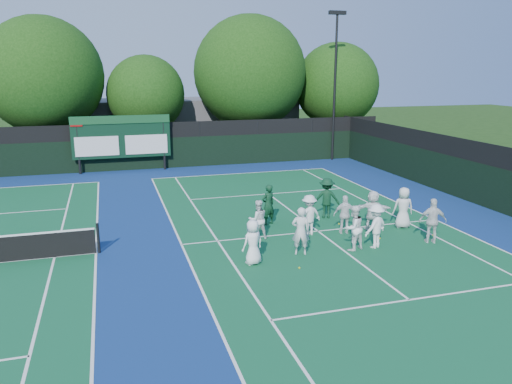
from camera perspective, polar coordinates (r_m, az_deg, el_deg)
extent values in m
plane|color=#1A390F|center=(19.36, 8.28, -5.38)|extent=(120.00, 120.00, 0.00)
cube|color=navy|center=(18.73, -10.08, -6.11)|extent=(34.00, 32.00, 0.01)
cube|color=#11532F|center=(20.22, 7.09, -4.47)|extent=(10.97, 23.77, 0.00)
cube|color=white|center=(31.09, -1.70, 2.15)|extent=(10.97, 0.08, 0.00)
cube|color=white|center=(18.79, -8.51, -5.96)|extent=(0.08, 23.77, 0.00)
cube|color=white|center=(22.91, 19.78, -2.98)|extent=(0.08, 23.77, 0.00)
cube|color=white|center=(19.01, -4.40, -5.60)|extent=(0.08, 23.77, 0.00)
cube|color=white|center=(22.14, 16.91, -3.33)|extent=(0.08, 23.77, 0.00)
cube|color=white|center=(15.02, 17.11, -11.70)|extent=(8.23, 0.08, 0.00)
cube|color=white|center=(25.97, 1.44, -0.22)|extent=(8.23, 0.08, 0.00)
cube|color=white|center=(20.22, 7.09, -4.46)|extent=(0.08, 12.80, 0.00)
cube|color=white|center=(18.65, -17.82, -6.64)|extent=(0.08, 23.77, 0.00)
cube|color=white|center=(18.75, -22.03, -6.90)|extent=(0.08, 23.77, 0.00)
cube|color=black|center=(33.02, -13.27, 4.21)|extent=(34.00, 0.08, 2.00)
cube|color=black|center=(32.81, -13.42, 6.80)|extent=(34.00, 0.05, 1.00)
cube|color=black|center=(24.89, 26.51, 0.02)|extent=(0.08, 32.00, 2.00)
cube|color=black|center=(24.61, 26.89, 3.41)|extent=(0.05, 32.00, 1.00)
cylinder|color=black|center=(32.50, -19.66, 4.97)|extent=(0.16, 0.16, 3.50)
cylinder|color=black|center=(32.64, -10.49, 5.58)|extent=(0.16, 0.16, 3.50)
cube|color=black|center=(32.40, -15.12, 6.08)|extent=(6.00, 0.15, 2.60)
cube|color=#144723|center=(32.18, -15.24, 7.99)|extent=(6.00, 0.05, 0.50)
cube|color=silver|center=(32.37, -17.72, 4.99)|extent=(2.60, 0.04, 1.20)
cube|color=silver|center=(32.45, -12.40, 5.35)|extent=(2.60, 0.04, 1.20)
cube|color=#980D0C|center=(32.23, -19.88, 7.48)|extent=(0.70, 0.04, 0.50)
cube|color=#57575C|center=(41.18, -8.49, 7.70)|extent=(18.00, 6.00, 4.00)
cylinder|color=black|center=(35.72, 8.97, 11.58)|extent=(0.16, 0.16, 10.00)
cube|color=black|center=(35.88, 9.29, 19.58)|extent=(1.20, 0.30, 0.25)
cylinder|color=black|center=(18.47, -17.58, -5.06)|extent=(0.10, 0.10, 1.10)
cylinder|color=black|center=(36.54, -22.47, 5.24)|extent=(0.44, 0.44, 3.01)
sphere|color=#14390D|center=(36.22, -23.12, 12.11)|extent=(7.68, 7.68, 7.68)
sphere|color=#14390D|center=(36.48, -22.01, 11.00)|extent=(5.38, 5.38, 5.38)
cylinder|color=black|center=(36.48, -12.20, 5.66)|extent=(0.44, 0.44, 2.63)
sphere|color=#14390D|center=(36.17, -12.47, 10.88)|extent=(5.36, 5.36, 5.36)
sphere|color=#14390D|center=(36.55, -11.51, 10.11)|extent=(3.75, 3.75, 3.75)
cylinder|color=black|center=(37.79, -0.69, 6.54)|extent=(0.44, 0.44, 3.00)
sphere|color=#14390D|center=(37.48, -0.71, 13.50)|extent=(8.22, 8.22, 8.22)
sphere|color=#14390D|center=(37.95, 0.06, 12.27)|extent=(5.75, 5.75, 5.75)
cylinder|color=black|center=(40.28, 8.98, 6.61)|extent=(0.44, 0.44, 2.70)
sphere|color=#14390D|center=(39.99, 9.19, 11.98)|extent=(6.47, 6.47, 6.47)
sphere|color=#14390D|center=(40.54, 9.75, 11.07)|extent=(4.53, 4.53, 4.53)
sphere|color=gold|center=(16.51, 4.98, -8.63)|extent=(0.07, 0.07, 0.07)
sphere|color=gold|center=(21.20, 9.46, -3.61)|extent=(0.07, 0.07, 0.07)
sphere|color=gold|center=(19.75, 13.95, -5.16)|extent=(0.07, 0.07, 0.07)
sphere|color=gold|center=(19.11, -0.36, -5.38)|extent=(0.07, 0.07, 0.07)
sphere|color=gold|center=(22.08, 6.23, -2.79)|extent=(0.07, 0.07, 0.07)
sphere|color=gold|center=(20.72, 19.60, -4.67)|extent=(0.07, 0.07, 0.07)
imported|color=white|center=(16.58, -0.36, -5.76)|extent=(0.87, 0.70, 1.53)
imported|color=silver|center=(17.45, 5.12, -4.47)|extent=(0.73, 0.59, 1.73)
imported|color=white|center=(18.18, 11.08, -4.04)|extent=(0.96, 0.84, 1.66)
imported|color=white|center=(18.58, 13.50, -3.81)|extent=(1.21, 1.00, 1.64)
imported|color=silver|center=(19.66, 19.54, -3.13)|extent=(1.09, 0.74, 1.71)
imported|color=white|center=(19.00, 0.22, -3.17)|extent=(0.75, 0.59, 1.53)
imported|color=white|center=(19.54, 6.08, -2.64)|extent=(1.15, 0.80, 1.61)
imported|color=silver|center=(19.91, 10.14, -2.56)|extent=(0.98, 0.62, 1.56)
imported|color=white|center=(20.62, 13.17, -2.03)|extent=(1.58, 0.99, 1.63)
imported|color=silver|center=(21.18, 16.48, -1.73)|extent=(0.93, 0.72, 1.69)
imported|color=#0E351E|center=(20.72, 1.41, -1.46)|extent=(0.73, 0.61, 1.72)
imported|color=#0E331D|center=(21.85, 8.07, -0.70)|extent=(1.31, 1.03, 1.78)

